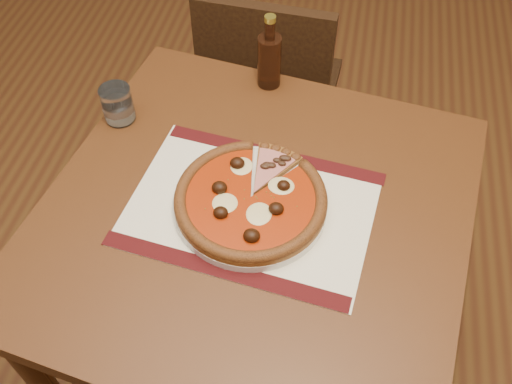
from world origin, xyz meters
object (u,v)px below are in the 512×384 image
Objects in this scene: table at (254,240)px; water_glass at (117,104)px; chair_far at (269,88)px; pizza at (251,198)px; plate at (251,205)px; bottle at (269,59)px.

water_glass is at bearing 149.96° from table.
pizza is (0.08, -0.69, 0.32)m from chair_far.
pizza is (-0.01, 0.00, 0.13)m from table.
plate is 3.58× the size of water_glass.
plate is at bearing 157.93° from table.
pizza reaches higher than plate.
table is 11.24× the size of water_glass.
pizza is at bearing 159.00° from table.
plate is (0.08, -0.69, 0.30)m from chair_far.
bottle is (-0.03, 0.37, 0.04)m from pizza.
pizza is 0.38m from water_glass.
pizza is 0.37m from bottle.
chair_far is 2.79× the size of pizza.
pizza is at bearing 100.22° from chair_far.
water_glass is (-0.33, 0.19, 0.01)m from pizza.
water_glass is (-0.33, 0.19, 0.03)m from plate.
table is at bearing -84.31° from bottle.
chair_far is at bearing 97.13° from table.
chair_far is 9.94× the size of water_glass.
chair_far is 0.65m from water_glass.
water_glass reaches higher than table.
pizza is at bearing -30.21° from water_glass.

